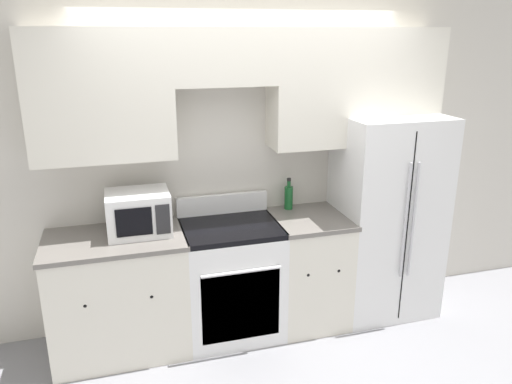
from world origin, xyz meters
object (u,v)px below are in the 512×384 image
at_px(oven_range, 231,279).
at_px(microwave, 138,213).
at_px(refrigerator, 384,215).
at_px(bottle, 289,197).

height_order(oven_range, microwave, microwave).
xyz_separation_m(oven_range, refrigerator, (1.35, 0.04, 0.39)).
height_order(oven_range, refrigerator, refrigerator).
distance_m(oven_range, microwave, 0.91).
distance_m(oven_range, bottle, 0.82).
relative_size(refrigerator, microwave, 3.79).
bearing_deg(microwave, bottle, 8.65).
relative_size(oven_range, refrigerator, 0.64).
relative_size(oven_range, microwave, 2.41).
bearing_deg(bottle, refrigerator, -13.51).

